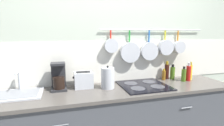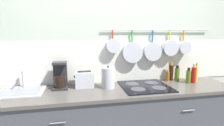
{
  "view_description": "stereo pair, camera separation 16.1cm",
  "coord_description": "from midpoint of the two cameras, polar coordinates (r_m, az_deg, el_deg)",
  "views": [
    {
      "loc": [
        -0.63,
        -1.8,
        1.52
      ],
      "look_at": [
        -0.1,
        0.0,
        1.2
      ],
      "focal_mm": 28.0,
      "sensor_mm": 36.0,
      "label": 1
    },
    {
      "loc": [
        -0.47,
        -1.84,
        1.52
      ],
      "look_at": [
        -0.1,
        0.0,
        1.2
      ],
      "focal_mm": 28.0,
      "sensor_mm": 36.0,
      "label": 2
    }
  ],
  "objects": [
    {
      "name": "cooktop",
      "position": [
        2.12,
        12.93,
        -7.43
      ],
      "size": [
        0.55,
        0.53,
        0.01
      ],
      "color": "black",
      "rests_on": "countertop"
    },
    {
      "name": "bottle_vinegar",
      "position": [
        2.49,
        20.5,
        -2.84
      ],
      "size": [
        0.06,
        0.06,
        0.25
      ],
      "color": "#33140F",
      "rests_on": "countertop"
    },
    {
      "name": "toaster",
      "position": [
        2.06,
        -6.76,
        -5.31
      ],
      "size": [
        0.23,
        0.16,
        0.19
      ],
      "color": "#B7BABF",
      "rests_on": "countertop"
    },
    {
      "name": "countertop",
      "position": [
        2.01,
        5.31,
        -8.91
      ],
      "size": [
        2.72,
        0.6,
        0.03
      ],
      "color": "#4C4742",
      "rests_on": "cabinet_base"
    },
    {
      "name": "bottle_sesame_oil",
      "position": [
        2.44,
        25.44,
        -3.95
      ],
      "size": [
        0.06,
        0.06,
        0.2
      ],
      "color": "#4C721E",
      "rests_on": "countertop"
    },
    {
      "name": "kettle",
      "position": [
        2.0,
        1.05,
        -4.91
      ],
      "size": [
        0.15,
        0.15,
        0.26
      ],
      "color": "#B7BABF",
      "rests_on": "countertop"
    },
    {
      "name": "bottle_dish_soap",
      "position": [
        2.43,
        19.55,
        -4.07
      ],
      "size": [
        0.05,
        0.05,
        0.15
      ],
      "color": "#8C5919",
      "rests_on": "countertop"
    },
    {
      "name": "bottle_olive_oil",
      "position": [
        2.47,
        26.82,
        -3.35
      ],
      "size": [
        0.06,
        0.06,
        0.24
      ],
      "color": "red",
      "rests_on": "countertop"
    },
    {
      "name": "bottle_hot_sauce",
      "position": [
        2.55,
        27.4,
        -3.07
      ],
      "size": [
        0.05,
        0.05,
        0.24
      ],
      "color": "yellow",
      "rests_on": "countertop"
    },
    {
      "name": "wall_back",
      "position": [
        2.24,
        3.12,
        3.41
      ],
      "size": [
        7.2,
        0.16,
        2.6
      ],
      "color": "#B2BCA8",
      "rests_on": "ground_plane"
    },
    {
      "name": "coffee_maker",
      "position": [
        2.06,
        -14.41,
        -4.58
      ],
      "size": [
        0.17,
        0.18,
        0.3
      ],
      "color": "#262628",
      "rests_on": "countertop"
    },
    {
      "name": "bottle_cooking_wine",
      "position": [
        2.51,
        22.24,
        -3.31
      ],
      "size": [
        0.06,
        0.06,
        0.2
      ],
      "color": "#4C721E",
      "rests_on": "countertop"
    },
    {
      "name": "sink_basin",
      "position": [
        2.08,
        -25.72,
        -8.14
      ],
      "size": [
        0.48,
        0.37,
        0.23
      ],
      "color": "#B7BABF",
      "rests_on": "countertop"
    }
  ]
}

